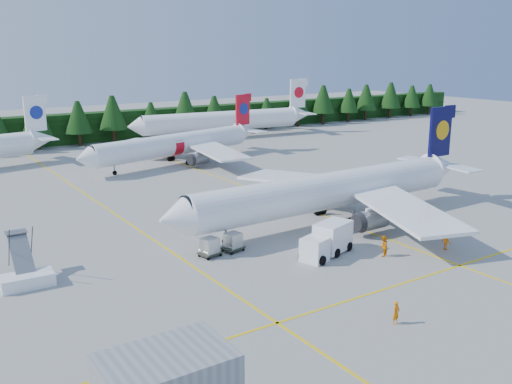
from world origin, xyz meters
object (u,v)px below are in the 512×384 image
airstairs (26,276)px  airliner_red (171,146)px  airliner_navy (322,193)px  service_truck (326,240)px

airstairs → airliner_red: bearing=54.0°
airliner_red → airstairs: 50.67m
airliner_navy → airstairs: size_ratio=7.14×
airliner_navy → airliner_red: bearing=88.2°
airliner_red → service_truck: size_ratio=5.59×
airstairs → airliner_navy: bearing=2.3°
airliner_navy → airliner_red: airliner_navy is taller
airliner_navy → airstairs: 31.12m
airliner_navy → airstairs: (-31.00, 0.10, -2.74)m
service_truck → airliner_navy: bearing=34.6°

